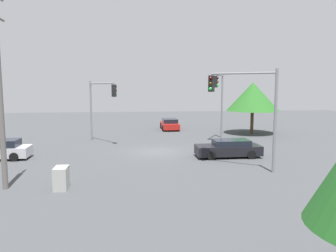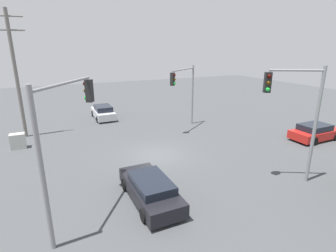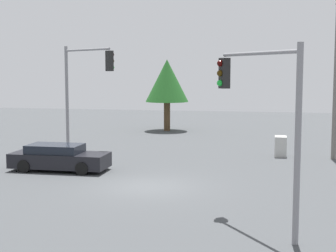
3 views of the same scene
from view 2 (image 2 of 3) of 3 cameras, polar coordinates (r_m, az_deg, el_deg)
The scene contains 9 objects.
ground_plane at distance 18.68m, azimuth -2.38°, elevation -6.28°, with size 80.00×80.00×0.00m, color #424447.
sedan_red at distance 24.60m, azimuth 29.39°, elevation -1.15°, with size 4.30×2.03×1.32m.
sedan_dark at distance 13.31m, azimuth -3.90°, elevation -13.54°, with size 1.94×4.74×1.28m.
sedan_silver at distance 28.58m, azimuth -13.95°, elevation 2.93°, with size 1.92×4.31×1.40m.
traffic_signal_main at distance 23.79m, azimuth 3.69°, elevation 8.65°, with size 3.62×2.71×5.68m.
traffic_signal_cross at distance 15.42m, azimuth 26.30°, elevation 3.91°, with size 2.73×1.62×6.46m.
traffic_signal_aux at distance 11.14m, azimuth -21.71°, elevation -0.30°, with size 2.63×3.65×6.24m.
utility_pole_tall at distance 24.45m, azimuth -30.23°, elevation 10.03°, with size 2.20×0.28×10.15m.
electrical_cabinet at distance 22.60m, azimuth -29.87°, elevation -2.87°, with size 1.03×0.66×1.15m, color #B2B2AD.
Camera 2 is at (-6.61, -15.84, 7.39)m, focal length 28.00 mm.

